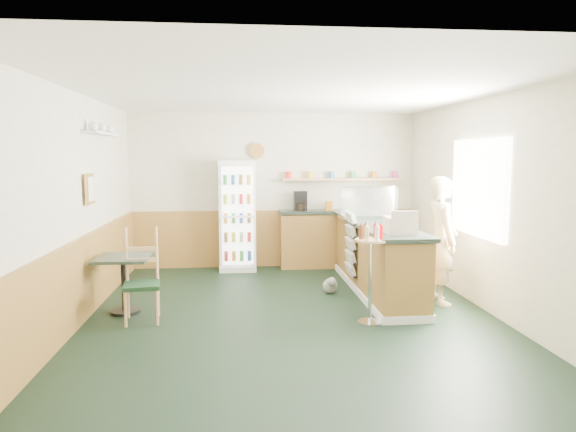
{
  "coord_description": "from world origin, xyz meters",
  "views": [
    {
      "loc": [
        -0.6,
        -6.04,
        1.95
      ],
      "look_at": [
        0.03,
        0.6,
        1.17
      ],
      "focal_mm": 32.0,
      "sensor_mm": 36.0,
      "label": 1
    }
  ],
  "objects": [
    {
      "name": "ground",
      "position": [
        0.0,
        0.0,
        0.0
      ],
      "size": [
        6.0,
        6.0,
        0.0
      ],
      "primitive_type": "plane",
      "color": "black",
      "rests_on": "ground"
    },
    {
      "name": "room_envelope",
      "position": [
        -0.23,
        0.73,
        1.52
      ],
      "size": [
        5.04,
        6.02,
        2.72
      ],
      "color": "beige",
      "rests_on": "ground"
    },
    {
      "name": "service_counter",
      "position": [
        1.35,
        1.07,
        0.46
      ],
      "size": [
        0.68,
        3.01,
        1.01
      ],
      "color": "#A27034",
      "rests_on": "ground"
    },
    {
      "name": "back_counter",
      "position": [
        1.19,
        2.8,
        0.55
      ],
      "size": [
        2.24,
        0.42,
        1.69
      ],
      "color": "#A27034",
      "rests_on": "ground"
    },
    {
      "name": "drinks_fridge",
      "position": [
        -0.64,
        2.74,
        0.94
      ],
      "size": [
        0.62,
        0.53,
        1.89
      ],
      "color": "white",
      "rests_on": "ground"
    },
    {
      "name": "display_case",
      "position": [
        1.35,
        1.64,
        1.25
      ],
      "size": [
        0.84,
        0.44,
        0.48
      ],
      "color": "silver",
      "rests_on": "service_counter"
    },
    {
      "name": "cash_register",
      "position": [
        1.35,
        0.02,
        1.11
      ],
      "size": [
        0.38,
        0.4,
        0.21
      ],
      "primitive_type": "cube",
      "rotation": [
        0.0,
        0.0,
        -0.07
      ],
      "color": "beige",
      "rests_on": "service_counter"
    },
    {
      "name": "shopkeeper",
      "position": [
        2.05,
        0.43,
        0.85
      ],
      "size": [
        0.42,
        0.58,
        1.69
      ],
      "primitive_type": "imported",
      "rotation": [
        0.0,
        0.0,
        1.54
      ],
      "color": "tan",
      "rests_on": "ground"
    },
    {
      "name": "condiment_stand",
      "position": [
        0.91,
        -0.3,
        0.75
      ],
      "size": [
        0.37,
        0.37,
        1.17
      ],
      "rotation": [
        0.0,
        0.0,
        -0.17
      ],
      "color": "silver",
      "rests_on": "ground"
    },
    {
      "name": "newspaper_rack",
      "position": [
        0.99,
        1.17,
        0.69
      ],
      "size": [
        0.09,
        0.46,
        0.92
      ],
      "color": "black",
      "rests_on": "ground"
    },
    {
      "name": "cafe_table",
      "position": [
        -2.05,
        0.38,
        0.5
      ],
      "size": [
        0.67,
        0.67,
        0.72
      ],
      "rotation": [
        0.0,
        0.0,
        -0.03
      ],
      "color": "black",
      "rests_on": "ground"
    },
    {
      "name": "cafe_chair",
      "position": [
        -1.76,
        0.09,
        0.58
      ],
      "size": [
        0.46,
        0.46,
        1.11
      ],
      "rotation": [
        0.0,
        0.0,
        0.12
      ],
      "color": "black",
      "rests_on": "ground"
    },
    {
      "name": "dog_doorstop",
      "position": [
        0.68,
        1.03,
        0.12
      ],
      "size": [
        0.22,
        0.28,
        0.26
      ],
      "rotation": [
        0.0,
        0.0,
        0.26
      ],
      "color": "gray",
      "rests_on": "ground"
    }
  ]
}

